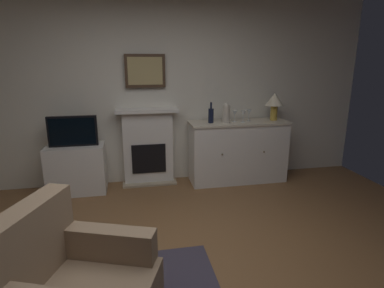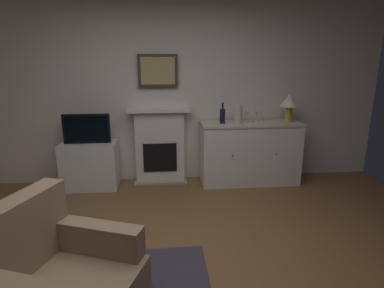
{
  "view_description": "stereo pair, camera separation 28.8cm",
  "coord_description": "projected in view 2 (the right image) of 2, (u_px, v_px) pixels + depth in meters",
  "views": [
    {
      "loc": [
        -0.34,
        -2.13,
        1.75
      ],
      "look_at": [
        0.2,
        0.6,
        1.0
      ],
      "focal_mm": 29.24,
      "sensor_mm": 36.0,
      "label": 1
    },
    {
      "loc": [
        -0.06,
        -2.17,
        1.75
      ],
      "look_at": [
        0.2,
        0.6,
        1.0
      ],
      "focal_mm": 29.24,
      "sensor_mm": 36.0,
      "label": 2
    }
  ],
  "objects": [
    {
      "name": "vase_decorative",
      "position": [
        238.0,
        114.0,
        4.31
      ],
      "size": [
        0.11,
        0.11,
        0.28
      ],
      "color": "beige",
      "rests_on": "sideboard_cabinet"
    },
    {
      "name": "wine_glass_center",
      "position": [
        256.0,
        115.0,
        4.33
      ],
      "size": [
        0.07,
        0.07,
        0.16
      ],
      "color": "silver",
      "rests_on": "sideboard_cabinet"
    },
    {
      "name": "ground_plane",
      "position": [
        174.0,
        287.0,
        2.56
      ],
      "size": [
        6.33,
        4.81,
        0.1
      ],
      "primitive_type": "cube",
      "color": "brown",
      "rests_on": "ground"
    },
    {
      "name": "sideboard_cabinet",
      "position": [
        250.0,
        153.0,
        4.53
      ],
      "size": [
        1.43,
        0.49,
        0.9
      ],
      "color": "white",
      "rests_on": "ground_plane"
    },
    {
      "name": "tv_set",
      "position": [
        87.0,
        129.0,
        4.21
      ],
      "size": [
        0.62,
        0.07,
        0.4
      ],
      "color": "black",
      "rests_on": "tv_cabinet"
    },
    {
      "name": "table_lamp",
      "position": [
        289.0,
        102.0,
        4.39
      ],
      "size": [
        0.26,
        0.26,
        0.4
      ],
      "color": "#B79338",
      "rests_on": "sideboard_cabinet"
    },
    {
      "name": "wall_rear",
      "position": [
        167.0,
        91.0,
        4.49
      ],
      "size": [
        6.33,
        0.06,
        2.64
      ],
      "primitive_type": "cube",
      "color": "silver",
      "rests_on": "ground_plane"
    },
    {
      "name": "armchair",
      "position": [
        59.0,
        283.0,
        1.98
      ],
      "size": [
        1.03,
        1.0,
        0.92
      ],
      "color": "#8C7259",
      "rests_on": "ground_plane"
    },
    {
      "name": "framed_picture",
      "position": [
        158.0,
        71.0,
        4.33
      ],
      "size": [
        0.55,
        0.04,
        0.45
      ],
      "color": "#473323"
    },
    {
      "name": "tv_cabinet",
      "position": [
        90.0,
        165.0,
        4.37
      ],
      "size": [
        0.75,
        0.42,
        0.66
      ],
      "color": "white",
      "rests_on": "ground_plane"
    },
    {
      "name": "wine_glass_right",
      "position": [
        262.0,
        114.0,
        4.4
      ],
      "size": [
        0.07,
        0.07,
        0.16
      ],
      "color": "silver",
      "rests_on": "sideboard_cabinet"
    },
    {
      "name": "wine_glass_left",
      "position": [
        247.0,
        114.0,
        4.37
      ],
      "size": [
        0.07,
        0.07,
        0.16
      ],
      "color": "silver",
      "rests_on": "sideboard_cabinet"
    },
    {
      "name": "wine_bottle",
      "position": [
        222.0,
        116.0,
        4.34
      ],
      "size": [
        0.08,
        0.08,
        0.29
      ],
      "color": "black",
      "rests_on": "sideboard_cabinet"
    },
    {
      "name": "fireplace_unit",
      "position": [
        160.0,
        145.0,
        4.56
      ],
      "size": [
        0.87,
        0.3,
        1.1
      ],
      "color": "white",
      "rests_on": "ground_plane"
    }
  ]
}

